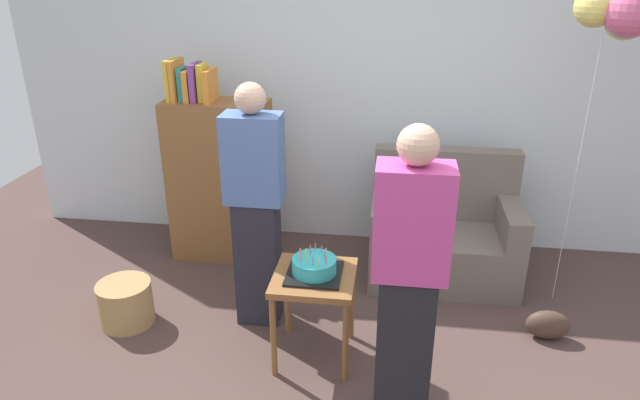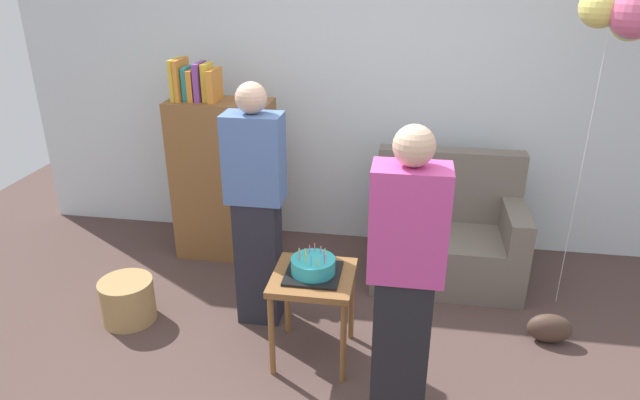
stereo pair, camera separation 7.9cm
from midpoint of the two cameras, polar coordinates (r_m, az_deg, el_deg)
name	(u,v)px [view 2 (the right image)]	position (r m, az deg, el deg)	size (l,w,h in m)	color
ground_plane	(339,394)	(3.39, 2.62, -19.11)	(8.00, 8.00, 0.00)	#4C3833
wall_back	(374,85)	(4.64, 6.01, 11.55)	(6.00, 0.10, 2.70)	silver
couch	(446,236)	(4.40, 13.24, -3.57)	(1.10, 0.70, 0.96)	#6B6056
bookshelf	(224,177)	(4.55, -9.29, 2.35)	(0.80, 0.36, 1.61)	brown
side_table	(313,287)	(3.36, -0.01, -8.87)	(0.48, 0.48, 0.58)	brown
birthday_cake	(313,267)	(3.29, -0.01, -6.85)	(0.32, 0.32, 0.17)	black
person_blowing_candles	(256,207)	(3.58, -5.87, -0.72)	(0.36, 0.22, 1.63)	#23232D
person_holding_cake	(405,284)	(2.78, 9.41, -8.46)	(0.36, 0.22, 1.63)	black
wicker_basket	(128,300)	(4.07, -18.45, -9.66)	(0.36, 0.36, 0.30)	#A88451
handbag	(550,328)	(3.99, 22.87, -11.95)	(0.28, 0.14, 0.20)	#473328
balloon_bunch	(628,13)	(3.89, 29.40, 16.24)	(0.46, 0.37, 2.17)	silver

